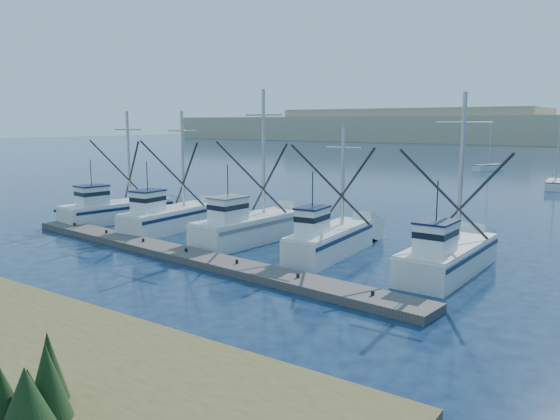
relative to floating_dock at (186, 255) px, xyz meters
The scene contains 5 objects.
ground 8.52m from the floating_dock, 44.21° to the right, with size 500.00×500.00×0.00m, color #0B1833.
floating_dock is the anchor object (origin of this frame).
trawler_fleet 5.19m from the floating_dock, 92.68° to the left, with size 29.12×8.72×9.65m.
sailboat_near 49.18m from the floating_dock, 76.24° to the left, with size 2.15×5.94×8.10m.
sailboat_far 68.20m from the floating_dock, 90.71° to the left, with size 3.69×5.98×8.10m.
Camera 1 is at (15.19, -15.48, 7.54)m, focal length 35.00 mm.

